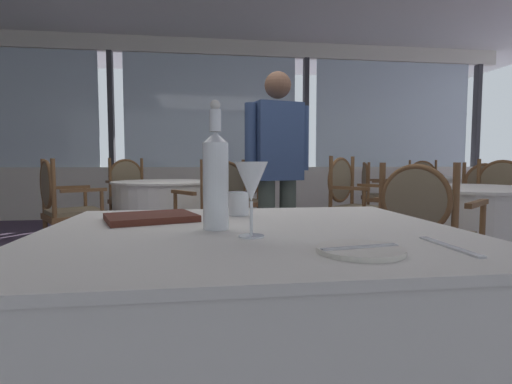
{
  "coord_description": "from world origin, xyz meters",
  "views": [
    {
      "loc": [
        -0.16,
        -2.82,
        0.91
      ],
      "look_at": [
        -0.01,
        -1.74,
        0.83
      ],
      "focal_mm": 27.26,
      "sensor_mm": 36.0,
      "label": 1
    }
  ],
  "objects_px": {
    "dining_chair_0_2": "(240,194)",
    "dining_chair_1_3": "(498,201)",
    "dining_chair_1_0": "(352,199)",
    "dining_chair_1_1": "(423,227)",
    "menu_book": "(151,217)",
    "water_tumbler": "(239,204)",
    "dining_chair_2_3": "(424,185)",
    "water_bottle": "(216,177)",
    "dining_chair_2_0": "(374,190)",
    "side_plate": "(360,250)",
    "dining_chair_2_1": "(478,197)",
    "diner_person_0": "(277,164)",
    "wine_glass": "(251,183)",
    "dining_chair_0_3": "(130,191)",
    "dining_chair_0_0": "(64,204)",
    "dining_chair_0_1": "(216,207)"
  },
  "relations": [
    {
      "from": "wine_glass",
      "to": "dining_chair_2_3",
      "type": "xyz_separation_m",
      "value": [
        3.34,
        4.74,
        -0.3
      ]
    },
    {
      "from": "menu_book",
      "to": "dining_chair_1_3",
      "type": "height_order",
      "value": "dining_chair_1_3"
    },
    {
      "from": "menu_book",
      "to": "dining_chair_1_3",
      "type": "relative_size",
      "value": 0.28
    },
    {
      "from": "dining_chair_0_2",
      "to": "dining_chair_1_3",
      "type": "distance_m",
      "value": 2.65
    },
    {
      "from": "dining_chair_0_3",
      "to": "dining_chair_1_3",
      "type": "height_order",
      "value": "dining_chair_0_3"
    },
    {
      "from": "wine_glass",
      "to": "dining_chair_0_2",
      "type": "distance_m",
      "value": 3.63
    },
    {
      "from": "wine_glass",
      "to": "dining_chair_2_3",
      "type": "bearing_deg",
      "value": 54.82
    },
    {
      "from": "water_bottle",
      "to": "dining_chair_0_3",
      "type": "height_order",
      "value": "water_bottle"
    },
    {
      "from": "wine_glass",
      "to": "dining_chair_1_0",
      "type": "relative_size",
      "value": 0.19
    },
    {
      "from": "water_bottle",
      "to": "dining_chair_2_1",
      "type": "height_order",
      "value": "water_bottle"
    },
    {
      "from": "dining_chair_0_2",
      "to": "dining_chair_2_0",
      "type": "height_order",
      "value": "dining_chair_0_2"
    },
    {
      "from": "side_plate",
      "to": "water_bottle",
      "type": "relative_size",
      "value": 0.51
    },
    {
      "from": "dining_chair_1_1",
      "to": "dining_chair_2_0",
      "type": "distance_m",
      "value": 3.12
    },
    {
      "from": "side_plate",
      "to": "dining_chair_2_1",
      "type": "height_order",
      "value": "dining_chair_2_1"
    },
    {
      "from": "diner_person_0",
      "to": "dining_chair_0_0",
      "type": "bearing_deg",
      "value": -122.76
    },
    {
      "from": "dining_chair_1_0",
      "to": "dining_chair_2_0",
      "type": "xyz_separation_m",
      "value": [
        0.93,
        1.53,
        -0.03
      ]
    },
    {
      "from": "dining_chair_2_3",
      "to": "dining_chair_1_0",
      "type": "bearing_deg",
      "value": -28.67
    },
    {
      "from": "dining_chair_0_3",
      "to": "dining_chair_0_2",
      "type": "bearing_deg",
      "value": 44.87
    },
    {
      "from": "dining_chair_0_2",
      "to": "dining_chair_0_3",
      "type": "bearing_deg",
      "value": -45.13
    },
    {
      "from": "side_plate",
      "to": "dining_chair_2_0",
      "type": "bearing_deg",
      "value": 64.83
    },
    {
      "from": "dining_chair_2_1",
      "to": "dining_chair_1_0",
      "type": "bearing_deg",
      "value": 118.38
    },
    {
      "from": "water_tumbler",
      "to": "diner_person_0",
      "type": "height_order",
      "value": "diner_person_0"
    },
    {
      "from": "dining_chair_2_0",
      "to": "dining_chair_2_3",
      "type": "xyz_separation_m",
      "value": [
        1.14,
        0.67,
        0.02
      ]
    },
    {
      "from": "dining_chair_1_0",
      "to": "dining_chair_1_1",
      "type": "relative_size",
      "value": 1.07
    },
    {
      "from": "dining_chair_1_3",
      "to": "dining_chair_2_0",
      "type": "relative_size",
      "value": 1.03
    },
    {
      "from": "dining_chair_0_2",
      "to": "dining_chair_0_3",
      "type": "distance_m",
      "value": 1.35
    },
    {
      "from": "dining_chair_2_1",
      "to": "dining_chair_1_1",
      "type": "bearing_deg",
      "value": 150.58
    },
    {
      "from": "dining_chair_0_1",
      "to": "dining_chair_2_1",
      "type": "bearing_deg",
      "value": -108.59
    },
    {
      "from": "menu_book",
      "to": "dining_chair_0_0",
      "type": "relative_size",
      "value": 0.28
    },
    {
      "from": "dining_chair_1_1",
      "to": "diner_person_0",
      "type": "xyz_separation_m",
      "value": [
        -0.69,
        0.87,
        0.36
      ]
    },
    {
      "from": "dining_chair_2_0",
      "to": "wine_glass",
      "type": "bearing_deg",
      "value": -103.99
    },
    {
      "from": "dining_chair_2_3",
      "to": "water_bottle",
      "type": "bearing_deg",
      "value": -22.13
    },
    {
      "from": "wine_glass",
      "to": "dining_chair_2_1",
      "type": "bearing_deg",
      "value": 45.52
    },
    {
      "from": "water_bottle",
      "to": "dining_chair_1_3",
      "type": "relative_size",
      "value": 0.37
    },
    {
      "from": "dining_chair_1_0",
      "to": "dining_chair_0_3",
      "type": "bearing_deg",
      "value": -161.38
    },
    {
      "from": "dining_chair_2_1",
      "to": "menu_book",
      "type": "bearing_deg",
      "value": 144.02
    },
    {
      "from": "dining_chair_0_1",
      "to": "dining_chair_2_1",
      "type": "relative_size",
      "value": 1.02
    },
    {
      "from": "dining_chair_1_0",
      "to": "dining_chair_2_0",
      "type": "bearing_deg",
      "value": 109.17
    },
    {
      "from": "wine_glass",
      "to": "menu_book",
      "type": "xyz_separation_m",
      "value": [
        -0.28,
        0.32,
        -0.12
      ]
    },
    {
      "from": "dining_chair_2_1",
      "to": "dining_chair_2_3",
      "type": "height_order",
      "value": "dining_chair_2_3"
    },
    {
      "from": "dining_chair_1_1",
      "to": "diner_person_0",
      "type": "distance_m",
      "value": 1.17
    },
    {
      "from": "side_plate",
      "to": "dining_chair_0_2",
      "type": "distance_m",
      "value": 3.81
    },
    {
      "from": "dining_chair_0_3",
      "to": "dining_chair_1_1",
      "type": "height_order",
      "value": "dining_chair_0_3"
    },
    {
      "from": "water_bottle",
      "to": "dining_chair_0_3",
      "type": "bearing_deg",
      "value": 103.5
    },
    {
      "from": "water_bottle",
      "to": "menu_book",
      "type": "xyz_separation_m",
      "value": [
        -0.2,
        0.19,
        -0.13
      ]
    },
    {
      "from": "dining_chair_1_3",
      "to": "water_tumbler",
      "type": "bearing_deg",
      "value": -2.92
    },
    {
      "from": "dining_chair_2_0",
      "to": "diner_person_0",
      "type": "distance_m",
      "value": 2.73
    },
    {
      "from": "water_tumbler",
      "to": "dining_chair_0_2",
      "type": "bearing_deg",
      "value": 84.43
    },
    {
      "from": "dining_chair_1_0",
      "to": "diner_person_0",
      "type": "height_order",
      "value": "diner_person_0"
    },
    {
      "from": "menu_book",
      "to": "dining_chair_2_1",
      "type": "bearing_deg",
      "value": 20.7
    }
  ]
}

